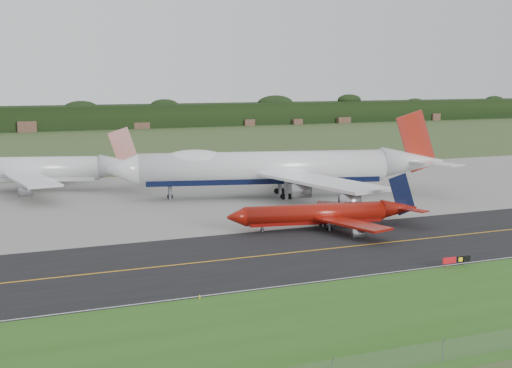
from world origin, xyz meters
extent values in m
plane|color=#314821|center=(0.00, 0.00, 0.00)|extent=(600.00, 600.00, 0.00)
cube|color=#2B5D1B|center=(0.00, -35.00, 0.01)|extent=(400.00, 30.00, 0.01)
cube|color=black|center=(0.00, -4.00, 0.01)|extent=(400.00, 32.00, 0.02)
cube|color=gray|center=(0.00, 51.00, 0.01)|extent=(400.00, 78.00, 0.01)
cube|color=orange|center=(0.00, -4.00, 0.03)|extent=(400.00, 0.40, 0.00)
cube|color=silver|center=(0.00, -19.50, 0.03)|extent=(400.00, 0.25, 0.00)
cube|color=black|center=(0.00, 275.00, 6.00)|extent=(700.00, 24.00, 12.00)
cylinder|color=white|center=(3.70, 44.85, 6.82)|extent=(55.48, 20.19, 7.04)
cube|color=black|center=(3.70, 44.85, 4.53)|extent=(52.37, 17.81, 2.46)
cone|color=white|center=(-26.55, 52.36, 6.82)|extent=(8.42, 8.50, 7.04)
cone|color=white|center=(37.69, 36.41, 7.35)|extent=(15.89, 10.35, 7.04)
ellipsoid|color=white|center=(-11.35, 48.59, 8.75)|extent=(15.37, 9.27, 4.49)
cube|color=white|center=(9.26, 27.31, 5.59)|extent=(15.83, 32.70, 0.60)
cube|color=white|center=(16.82, 57.75, 5.59)|extent=(27.49, 30.68, 0.60)
cube|color=#AD2213|center=(38.46, 36.22, 12.13)|extent=(9.95, 2.98, 14.58)
cylinder|color=gray|center=(5.23, 29.01, 3.66)|extent=(4.44, 3.79, 2.96)
cylinder|color=gray|center=(12.46, 58.13, 3.66)|extent=(4.44, 3.79, 2.96)
cylinder|color=gray|center=(8.12, 14.25, 3.66)|extent=(4.44, 3.79, 2.96)
cylinder|color=gray|center=(21.92, 69.83, 3.66)|extent=(4.44, 3.79, 2.96)
cylinder|color=black|center=(-16.73, 49.92, 0.63)|extent=(1.37, 0.86, 1.27)
cylinder|color=slate|center=(7.07, 40.02, 2.35)|extent=(1.19, 1.19, 4.71)
cylinder|color=black|center=(7.07, 40.02, 0.63)|extent=(1.38, 0.92, 1.27)
cylinder|color=slate|center=(8.94, 47.54, 2.35)|extent=(1.19, 1.19, 4.71)
cylinder|color=black|center=(8.94, 47.54, 0.63)|extent=(1.38, 0.92, 1.27)
cylinder|color=maroon|center=(-1.43, 10.02, 2.82)|extent=(25.74, 7.73, 3.45)
cube|color=maroon|center=(-1.43, 10.02, 1.70)|extent=(24.34, 6.66, 1.21)
cone|color=maroon|center=(-15.58, 12.45, 2.82)|extent=(3.73, 3.94, 3.45)
cone|color=maroon|center=(14.47, 7.29, 3.08)|extent=(7.22, 4.54, 3.45)
cube|color=maroon|center=(1.68, 2.27, 2.21)|extent=(8.19, 14.93, 0.39)
cube|color=maroon|center=(4.09, 16.28, 2.21)|extent=(11.89, 14.31, 0.39)
cube|color=black|center=(14.94, 7.20, 5.68)|extent=(5.42, 1.20, 7.86)
cylinder|color=gray|center=(0.85, -1.04, 1.27)|extent=(2.10, 1.75, 1.45)
cylinder|color=gray|center=(4.41, 19.68, 1.27)|extent=(2.10, 1.75, 1.45)
cylinder|color=black|center=(-10.99, 11.66, 0.31)|extent=(0.66, 0.38, 0.62)
cylinder|color=slate|center=(0.26, 7.80, 0.89)|extent=(0.56, 0.56, 1.78)
cylinder|color=black|center=(0.26, 7.80, 0.31)|extent=(0.67, 0.41, 0.62)
cylinder|color=slate|center=(0.91, 11.54, 0.89)|extent=(0.56, 0.56, 1.78)
cylinder|color=black|center=(0.91, 11.54, 0.31)|extent=(0.67, 0.41, 0.62)
cylinder|color=silver|center=(-47.99, 75.66, 5.30)|extent=(40.84, 17.67, 5.70)
cube|color=white|center=(-47.99, 75.66, 3.45)|extent=(38.46, 15.70, 1.99)
cone|color=silver|center=(-23.25, 67.93, 5.73)|extent=(12.03, 8.67, 5.70)
cube|color=silver|center=(-44.64, 62.31, 4.31)|extent=(10.46, 24.27, 0.51)
cube|color=silver|center=(-37.63, 84.73, 4.31)|extent=(21.30, 22.35, 0.51)
cube|color=#AF1C0C|center=(-22.65, 67.74, 9.43)|extent=(7.63, 2.78, 11.32)
cylinder|color=gray|center=(-46.64, 57.05, 2.75)|extent=(3.68, 3.21, 2.39)
cylinder|color=gray|center=(-36.28, 90.19, 2.75)|extent=(3.68, 3.21, 2.39)
cylinder|color=slate|center=(-45.80, 71.69, 1.80)|extent=(1.00, 1.00, 3.59)
cylinder|color=black|center=(-45.80, 71.69, 0.51)|extent=(1.13, 0.80, 1.03)
cylinder|color=slate|center=(-43.93, 77.67, 1.80)|extent=(1.00, 1.00, 3.59)
cylinder|color=black|center=(-43.93, 77.67, 0.51)|extent=(1.13, 0.80, 1.03)
cylinder|color=slate|center=(3.74, -20.70, 0.34)|extent=(0.12, 0.12, 0.67)
cylinder|color=slate|center=(6.62, -20.80, 0.34)|extent=(0.12, 0.12, 0.67)
cube|color=maroon|center=(4.03, -20.71, 1.10)|extent=(2.12, 0.25, 0.86)
cube|color=black|center=(5.85, -20.77, 1.10)|extent=(0.97, 0.21, 0.86)
cube|color=black|center=(7.00, -20.82, 1.10)|extent=(1.16, 0.22, 0.86)
cylinder|color=yellow|center=(-33.26, -20.50, 0.25)|extent=(0.16, 0.16, 0.50)
cylinder|color=yellow|center=(3.91, -20.50, 0.25)|extent=(0.16, 0.16, 0.50)
camera|label=1|loc=(-59.58, -100.69, 27.03)|focal=50.00mm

